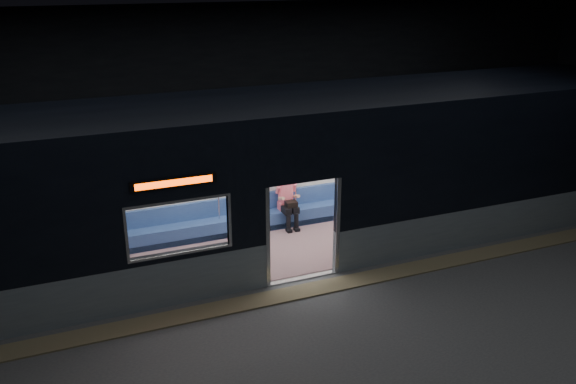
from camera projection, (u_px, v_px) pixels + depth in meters
station_floor at (325, 304)px, 11.26m from camera, size 24.00×14.00×0.01m
station_envelope at (330, 109)px, 9.99m from camera, size 24.00×14.00×5.00m
tactile_strip at (313, 289)px, 11.73m from camera, size 22.80×0.50×0.03m
metro_car at (275, 169)px, 12.82m from camera, size 18.00×3.04×3.35m
passenger at (287, 197)px, 14.31m from camera, size 0.38×0.65×1.33m
handbag at (291, 204)px, 14.17m from camera, size 0.32×0.30×0.13m
transit_map at (423, 147)px, 15.74m from camera, size 0.99×0.03×0.64m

